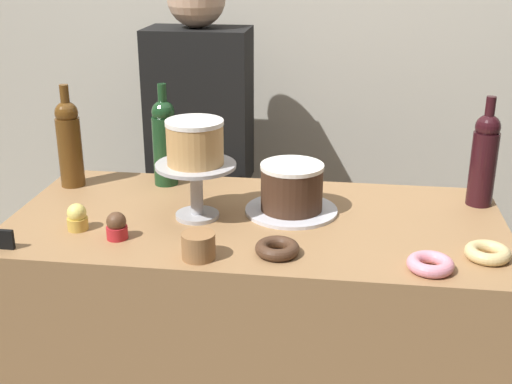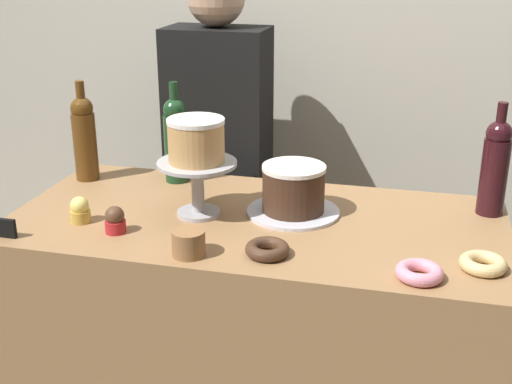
# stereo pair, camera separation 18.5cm
# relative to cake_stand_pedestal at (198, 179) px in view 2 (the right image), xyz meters

# --- Properties ---
(back_wall) EXTENTS (6.00, 0.05, 2.60)m
(back_wall) POSITION_rel_cake_stand_pedestal_xyz_m (0.17, 0.92, 0.25)
(back_wall) COLOR #BCB7A8
(back_wall) RESTS_ON ground_plane
(display_counter) EXTENTS (1.39, 0.67, 0.94)m
(display_counter) POSITION_rel_cake_stand_pedestal_xyz_m (0.17, 0.01, -0.58)
(display_counter) COLOR #997047
(display_counter) RESTS_ON ground_plane
(cake_stand_pedestal) EXTENTS (0.22, 0.22, 0.16)m
(cake_stand_pedestal) POSITION_rel_cake_stand_pedestal_xyz_m (0.00, 0.00, 0.00)
(cake_stand_pedestal) COLOR #B2B2B7
(cake_stand_pedestal) RESTS_ON display_counter
(white_layer_cake) EXTENTS (0.16, 0.16, 0.12)m
(white_layer_cake) POSITION_rel_cake_stand_pedestal_xyz_m (-0.00, 0.00, 0.11)
(white_layer_cake) COLOR tan
(white_layer_cake) RESTS_ON cake_stand_pedestal
(silver_serving_platter) EXTENTS (0.27, 0.27, 0.01)m
(silver_serving_platter) POSITION_rel_cake_stand_pedestal_xyz_m (0.26, 0.07, -0.10)
(silver_serving_platter) COLOR silver
(silver_serving_platter) RESTS_ON display_counter
(chocolate_round_cake) EXTENTS (0.18, 0.18, 0.13)m
(chocolate_round_cake) POSITION_rel_cake_stand_pedestal_xyz_m (0.26, 0.07, -0.03)
(chocolate_round_cake) COLOR #3D2619
(chocolate_round_cake) RESTS_ON silver_serving_platter
(wine_bottle_green) EXTENTS (0.08, 0.08, 0.33)m
(wine_bottle_green) POSITION_rel_cake_stand_pedestal_xyz_m (-0.16, 0.26, 0.04)
(wine_bottle_green) COLOR #193D1E
(wine_bottle_green) RESTS_ON display_counter
(wine_bottle_dark_red) EXTENTS (0.08, 0.08, 0.33)m
(wine_bottle_dark_red) POSITION_rel_cake_stand_pedestal_xyz_m (0.81, 0.21, 0.04)
(wine_bottle_dark_red) COLOR black
(wine_bottle_dark_red) RESTS_ON display_counter
(wine_bottle_amber) EXTENTS (0.08, 0.08, 0.33)m
(wine_bottle_amber) POSITION_rel_cake_stand_pedestal_xyz_m (-0.45, 0.21, 0.04)
(wine_bottle_amber) COLOR #5B3814
(wine_bottle_amber) RESTS_ON display_counter
(cupcake_chocolate) EXTENTS (0.06, 0.06, 0.07)m
(cupcake_chocolate) POSITION_rel_cake_stand_pedestal_xyz_m (-0.18, -0.17, -0.07)
(cupcake_chocolate) COLOR red
(cupcake_chocolate) RESTS_ON display_counter
(cupcake_lemon) EXTENTS (0.06, 0.06, 0.07)m
(cupcake_lemon) POSITION_rel_cake_stand_pedestal_xyz_m (-0.30, -0.13, -0.07)
(cupcake_lemon) COLOR gold
(cupcake_lemon) RESTS_ON display_counter
(donut_chocolate) EXTENTS (0.11, 0.11, 0.03)m
(donut_chocolate) POSITION_rel_cake_stand_pedestal_xyz_m (0.25, -0.21, -0.09)
(donut_chocolate) COLOR #472D1E
(donut_chocolate) RESTS_ON display_counter
(donut_pink) EXTENTS (0.11, 0.11, 0.03)m
(donut_pink) POSITION_rel_cake_stand_pedestal_xyz_m (0.62, -0.24, -0.09)
(donut_pink) COLOR pink
(donut_pink) RESTS_ON display_counter
(donut_glazed) EXTENTS (0.11, 0.11, 0.03)m
(donut_glazed) POSITION_rel_cake_stand_pedestal_xyz_m (0.77, -0.16, -0.09)
(donut_glazed) COLOR #E0C17F
(donut_glazed) RESTS_ON display_counter
(cookie_stack) EXTENTS (0.08, 0.08, 0.07)m
(cookie_stack) POSITION_rel_cake_stand_pedestal_xyz_m (0.06, -0.25, -0.08)
(cookie_stack) COLOR olive
(cookie_stack) RESTS_ON display_counter
(price_sign_chalkboard) EXTENTS (0.07, 0.01, 0.05)m
(price_sign_chalkboard) POSITION_rel_cake_stand_pedestal_xyz_m (-0.45, -0.27, -0.08)
(price_sign_chalkboard) COLOR black
(price_sign_chalkboard) RESTS_ON display_counter
(barista_figure) EXTENTS (0.36, 0.22, 1.60)m
(barista_figure) POSITION_rel_cake_stand_pedestal_xyz_m (-0.11, 0.58, -0.21)
(barista_figure) COLOR black
(barista_figure) RESTS_ON ground_plane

